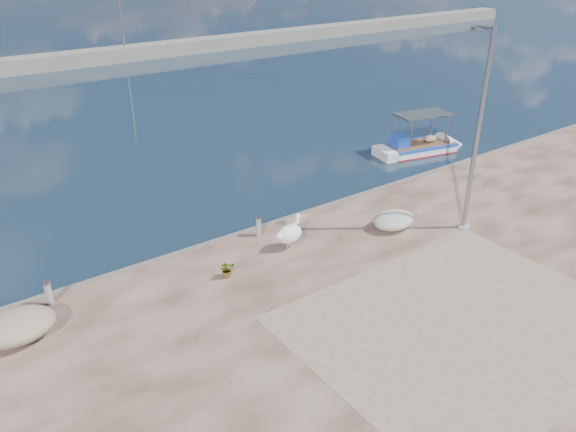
# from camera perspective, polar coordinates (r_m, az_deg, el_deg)

# --- Properties ---
(ground) EXTENTS (1400.00, 1400.00, 0.00)m
(ground) POSITION_cam_1_polar(r_m,az_deg,el_deg) (17.50, 7.34, -8.34)
(ground) COLOR #162635
(ground) RESTS_ON ground
(quay) EXTENTS (44.00, 22.00, 0.50)m
(quay) POSITION_cam_1_polar(r_m,az_deg,el_deg) (14.63, 24.19, -17.88)
(quay) COLOR #44221D
(quay) RESTS_ON ground
(quay_patch) EXTENTS (9.00, 7.00, 0.01)m
(quay_patch) POSITION_cam_1_polar(r_m,az_deg,el_deg) (16.28, 17.33, -10.32)
(quay_patch) COLOR gray
(quay_patch) RESTS_ON quay
(breakwater) EXTENTS (120.00, 2.20, 7.50)m
(breakwater) POSITION_cam_1_polar(r_m,az_deg,el_deg) (52.14, -24.60, 13.86)
(breakwater) COLOR gray
(breakwater) RESTS_ON ground
(boat_right) EXTENTS (5.17, 2.61, 2.38)m
(boat_right) POSITION_cam_1_polar(r_m,az_deg,el_deg) (29.76, 13.15, 6.65)
(boat_right) COLOR white
(boat_right) RESTS_ON ground
(pelican) EXTENTS (1.23, 0.58, 1.21)m
(pelican) POSITION_cam_1_polar(r_m,az_deg,el_deg) (18.73, 0.22, -1.77)
(pelican) COLOR tan
(pelican) RESTS_ON quay
(lamp_post) EXTENTS (0.44, 0.96, 7.00)m
(lamp_post) POSITION_cam_1_polar(r_m,az_deg,el_deg) (20.08, 18.56, 7.30)
(lamp_post) COLOR gray
(lamp_post) RESTS_ON quay
(bollard_near) EXTENTS (0.24, 0.24, 0.73)m
(bollard_near) POSITION_cam_1_polar(r_m,az_deg,el_deg) (19.63, -3.01, -0.97)
(bollard_near) COLOR gray
(bollard_near) RESTS_ON quay
(bollard_far) EXTENTS (0.26, 0.26, 0.78)m
(bollard_far) POSITION_cam_1_polar(r_m,az_deg,el_deg) (17.41, -23.17, -7.10)
(bollard_far) COLOR gray
(bollard_far) RESTS_ON quay
(potted_plant) EXTENTS (0.54, 0.49, 0.53)m
(potted_plant) POSITION_cam_1_polar(r_m,az_deg,el_deg) (17.45, -6.21, -5.40)
(potted_plant) COLOR #33722D
(potted_plant) RESTS_ON quay
(net_pile_b) EXTENTS (1.93, 1.50, 0.75)m
(net_pile_b) POSITION_cam_1_polar(r_m,az_deg,el_deg) (16.41, -25.82, -10.08)
(net_pile_b) COLOR tan
(net_pile_b) RESTS_ON quay
(net_pile_d) EXTENTS (1.64, 1.23, 0.62)m
(net_pile_d) POSITION_cam_1_polar(r_m,az_deg,el_deg) (20.53, 10.66, -0.40)
(net_pile_d) COLOR #B4B1A6
(net_pile_d) RESTS_ON quay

